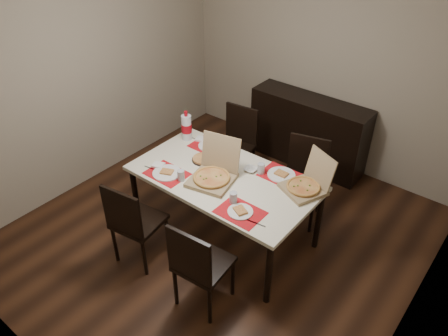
{
  "coord_description": "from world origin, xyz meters",
  "views": [
    {
      "loc": [
        2.17,
        -2.63,
        3.23
      ],
      "look_at": [
        0.04,
        0.04,
        0.85
      ],
      "focal_mm": 35.0,
      "sensor_mm": 36.0,
      "label": 1
    }
  ],
  "objects_px": {
    "sideboard": "(308,132)",
    "dining_table": "(224,182)",
    "chair_far_left": "(236,142)",
    "soda_bottle": "(187,127)",
    "chair_near_right": "(198,264)",
    "pizza_box_center": "(213,175)",
    "chair_near_left": "(133,221)",
    "chair_far_right": "(304,176)",
    "dip_bowl": "(250,169)"
  },
  "relations": [
    {
      "from": "sideboard",
      "to": "chair_near_right",
      "type": "height_order",
      "value": "chair_near_right"
    },
    {
      "from": "dining_table",
      "to": "soda_bottle",
      "type": "distance_m",
      "value": 0.84
    },
    {
      "from": "dining_table",
      "to": "chair_near_left",
      "type": "relative_size",
      "value": 1.94
    },
    {
      "from": "sideboard",
      "to": "chair_near_right",
      "type": "relative_size",
      "value": 1.61
    },
    {
      "from": "chair_far_left",
      "to": "soda_bottle",
      "type": "bearing_deg",
      "value": -110.54
    },
    {
      "from": "chair_near_left",
      "to": "chair_far_right",
      "type": "bearing_deg",
      "value": 61.53
    },
    {
      "from": "chair_far_left",
      "to": "pizza_box_center",
      "type": "bearing_deg",
      "value": -64.24
    },
    {
      "from": "chair_far_left",
      "to": "pizza_box_center",
      "type": "xyz_separation_m",
      "value": [
        0.49,
        -1.01,
        0.3
      ]
    },
    {
      "from": "dining_table",
      "to": "dip_bowl",
      "type": "relative_size",
      "value": 14.2
    },
    {
      "from": "sideboard",
      "to": "chair_far_left",
      "type": "relative_size",
      "value": 1.61
    },
    {
      "from": "dining_table",
      "to": "pizza_box_center",
      "type": "height_order",
      "value": "pizza_box_center"
    },
    {
      "from": "chair_far_left",
      "to": "dining_table",
      "type": "bearing_deg",
      "value": -59.48
    },
    {
      "from": "chair_near_right",
      "to": "chair_far_right",
      "type": "relative_size",
      "value": 1.0
    },
    {
      "from": "dip_bowl",
      "to": "soda_bottle",
      "type": "bearing_deg",
      "value": 176.08
    },
    {
      "from": "dip_bowl",
      "to": "soda_bottle",
      "type": "relative_size",
      "value": 0.38
    },
    {
      "from": "sideboard",
      "to": "chair_far_right",
      "type": "height_order",
      "value": "chair_far_right"
    },
    {
      "from": "chair_far_right",
      "to": "dip_bowl",
      "type": "xyz_separation_m",
      "value": [
        -0.31,
        -0.56,
        0.25
      ]
    },
    {
      "from": "chair_near_left",
      "to": "chair_near_right",
      "type": "xyz_separation_m",
      "value": [
        0.83,
        -0.02,
        0.0
      ]
    },
    {
      "from": "dip_bowl",
      "to": "soda_bottle",
      "type": "distance_m",
      "value": 0.91
    },
    {
      "from": "chair_far_left",
      "to": "soda_bottle",
      "type": "relative_size",
      "value": 2.76
    },
    {
      "from": "chair_near_right",
      "to": "dip_bowl",
      "type": "distance_m",
      "value": 1.14
    },
    {
      "from": "sideboard",
      "to": "dip_bowl",
      "type": "xyz_separation_m",
      "value": [
        0.18,
        -1.51,
        0.32
      ]
    },
    {
      "from": "chair_far_right",
      "to": "pizza_box_center",
      "type": "height_order",
      "value": "pizza_box_center"
    },
    {
      "from": "chair_near_right",
      "to": "pizza_box_center",
      "type": "bearing_deg",
      "value": 121.31
    },
    {
      "from": "chair_far_right",
      "to": "pizza_box_center",
      "type": "bearing_deg",
      "value": -118.71
    },
    {
      "from": "dining_table",
      "to": "chair_far_right",
      "type": "xyz_separation_m",
      "value": [
        0.45,
        0.79,
        -0.17
      ]
    },
    {
      "from": "chair_far_right",
      "to": "pizza_box_center",
      "type": "distance_m",
      "value": 1.07
    },
    {
      "from": "chair_far_right",
      "to": "dip_bowl",
      "type": "height_order",
      "value": "chair_far_right"
    },
    {
      "from": "sideboard",
      "to": "dining_table",
      "type": "xyz_separation_m",
      "value": [
        0.04,
        -1.74,
        0.23
      ]
    },
    {
      "from": "chair_near_left",
      "to": "chair_far_left",
      "type": "height_order",
      "value": "same"
    },
    {
      "from": "pizza_box_center",
      "to": "chair_far_left",
      "type": "bearing_deg",
      "value": 115.76
    },
    {
      "from": "dining_table",
      "to": "chair_near_left",
      "type": "bearing_deg",
      "value": -117.46
    },
    {
      "from": "dip_bowl",
      "to": "pizza_box_center",
      "type": "bearing_deg",
      "value": -118.52
    },
    {
      "from": "soda_bottle",
      "to": "sideboard",
      "type": "bearing_deg",
      "value": 63.43
    },
    {
      "from": "dining_table",
      "to": "chair_far_right",
      "type": "relative_size",
      "value": 1.94
    },
    {
      "from": "chair_far_left",
      "to": "sideboard",
      "type": "bearing_deg",
      "value": 59.46
    },
    {
      "from": "dining_table",
      "to": "chair_near_right",
      "type": "xyz_separation_m",
      "value": [
        0.4,
        -0.84,
        -0.17
      ]
    },
    {
      "from": "dining_table",
      "to": "chair_near_left",
      "type": "distance_m",
      "value": 0.94
    },
    {
      "from": "sideboard",
      "to": "dining_table",
      "type": "bearing_deg",
      "value": -88.85
    },
    {
      "from": "chair_far_right",
      "to": "dining_table",
      "type": "bearing_deg",
      "value": -119.49
    },
    {
      "from": "chair_far_right",
      "to": "chair_near_right",
      "type": "bearing_deg",
      "value": -91.69
    },
    {
      "from": "pizza_box_center",
      "to": "dip_bowl",
      "type": "bearing_deg",
      "value": 61.48
    },
    {
      "from": "dining_table",
      "to": "pizza_box_center",
      "type": "relative_size",
      "value": 3.52
    },
    {
      "from": "chair_far_left",
      "to": "dip_bowl",
      "type": "xyz_separation_m",
      "value": [
        0.67,
        -0.66,
        0.25
      ]
    },
    {
      "from": "chair_near_left",
      "to": "dining_table",
      "type": "bearing_deg",
      "value": 62.54
    },
    {
      "from": "pizza_box_center",
      "to": "soda_bottle",
      "type": "height_order",
      "value": "pizza_box_center"
    },
    {
      "from": "pizza_box_center",
      "to": "dip_bowl",
      "type": "distance_m",
      "value": 0.39
    },
    {
      "from": "pizza_box_center",
      "to": "dip_bowl",
      "type": "relative_size",
      "value": 4.03
    },
    {
      "from": "dining_table",
      "to": "chair_far_left",
      "type": "relative_size",
      "value": 1.94
    },
    {
      "from": "dining_table",
      "to": "chair_far_left",
      "type": "height_order",
      "value": "chair_far_left"
    }
  ]
}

